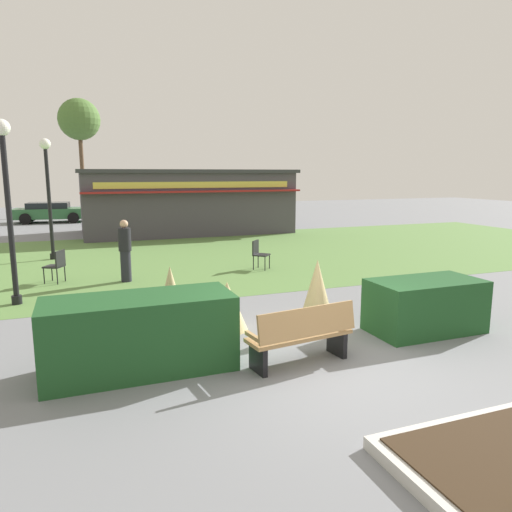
% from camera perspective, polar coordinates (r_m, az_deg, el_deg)
% --- Properties ---
extents(ground_plane, '(80.00, 80.00, 0.00)m').
position_cam_1_polar(ground_plane, '(7.37, 9.58, -13.53)').
color(ground_plane, slate).
extents(lawn_patch, '(36.00, 12.00, 0.01)m').
position_cam_1_polar(lawn_patch, '(16.99, -8.67, -0.04)').
color(lawn_patch, '#5B8442').
rests_on(lawn_patch, ground_plane).
extents(park_bench, '(1.75, 0.75, 0.95)m').
position_cam_1_polar(park_bench, '(7.35, 5.58, -9.47)').
color(park_bench, tan).
rests_on(park_bench, ground_plane).
extents(hedge_left, '(2.76, 1.10, 1.13)m').
position_cam_1_polar(hedge_left, '(7.30, -13.84, -9.14)').
color(hedge_left, '#1E4C23').
rests_on(hedge_left, ground_plane).
extents(hedge_right, '(2.08, 1.10, 0.98)m').
position_cam_1_polar(hedge_right, '(9.37, 19.75, -5.67)').
color(hedge_right, '#1E4C23').
rests_on(hedge_right, ground_plane).
extents(ornamental_grass_behind_left, '(0.76, 0.76, 0.93)m').
position_cam_1_polar(ornamental_grass_behind_left, '(8.91, -3.49, -6.05)').
color(ornamental_grass_behind_left, '#D1BC7F').
rests_on(ornamental_grass_behind_left, ground_plane).
extents(ornamental_grass_behind_right, '(0.75, 0.75, 1.37)m').
position_cam_1_polar(ornamental_grass_behind_right, '(8.80, 7.36, -4.83)').
color(ornamental_grass_behind_right, '#D1BC7F').
rests_on(ornamental_grass_behind_right, ground_plane).
extents(ornamental_grass_behind_center, '(0.70, 0.70, 1.33)m').
position_cam_1_polar(ornamental_grass_behind_center, '(8.52, -10.24, -5.56)').
color(ornamental_grass_behind_center, '#D1BC7F').
rests_on(ornamental_grass_behind_center, ground_plane).
extents(lamppost_mid, '(0.36, 0.36, 4.06)m').
position_cam_1_polar(lamppost_mid, '(11.66, -27.87, 7.06)').
color(lamppost_mid, black).
rests_on(lamppost_mid, ground_plane).
extents(lamppost_far, '(0.36, 0.36, 4.06)m').
position_cam_1_polar(lamppost_far, '(17.45, -23.83, 7.95)').
color(lamppost_far, black).
rests_on(lamppost_far, ground_plane).
extents(trash_bin, '(0.52, 0.52, 0.90)m').
position_cam_1_polar(trash_bin, '(9.66, 22.80, -5.66)').
color(trash_bin, '#2D4233').
rests_on(trash_bin, ground_plane).
extents(food_kiosk, '(10.18, 5.44, 3.09)m').
position_cam_1_polar(food_kiosk, '(24.07, -8.51, 6.60)').
color(food_kiosk, '#47424C').
rests_on(food_kiosk, ground_plane).
extents(cafe_chair_west, '(0.60, 0.60, 0.89)m').
position_cam_1_polar(cafe_chair_west, '(13.74, -22.92, -0.86)').
color(cafe_chair_west, black).
rests_on(cafe_chair_west, ground_plane).
extents(cafe_chair_east, '(0.62, 0.62, 0.89)m').
position_cam_1_polar(cafe_chair_east, '(14.50, 0.34, 0.47)').
color(cafe_chair_east, black).
rests_on(cafe_chair_east, ground_plane).
extents(person_strolling, '(0.34, 0.34, 1.69)m').
position_cam_1_polar(person_strolling, '(13.25, -15.52, 0.66)').
color(person_strolling, '#23232D').
rests_on(person_strolling, ground_plane).
extents(parked_car_west_slot, '(4.35, 2.34, 1.20)m').
position_cam_1_polar(parked_car_west_slot, '(31.08, -23.55, 4.94)').
color(parked_car_west_slot, '#2D6638').
rests_on(parked_car_west_slot, ground_plane).
extents(tree_left_bg, '(2.80, 2.80, 7.96)m').
position_cam_1_polar(tree_left_bg, '(35.67, -20.58, 15.08)').
color(tree_left_bg, brown).
rests_on(tree_left_bg, ground_plane).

